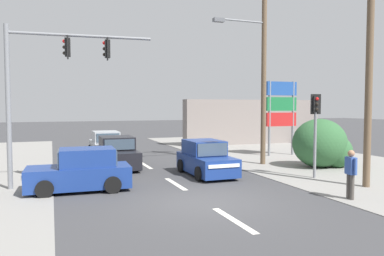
{
  "coord_description": "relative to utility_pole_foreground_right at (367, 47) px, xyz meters",
  "views": [
    {
      "loc": [
        -4.52,
        -10.83,
        3.03
      ],
      "look_at": [
        1.07,
        4.0,
        2.13
      ],
      "focal_mm": 35.0,
      "sensor_mm": 36.0,
      "label": 1
    }
  ],
  "objects": [
    {
      "name": "lane_dash_near",
      "position": [
        -6.4,
        -1.89,
        -5.21
      ],
      "size": [
        0.2,
        2.4,
        0.01
      ],
      "primitive_type": "cube",
      "color": "silver",
      "rests_on": "ground"
    },
    {
      "name": "lane_dash_far",
      "position": [
        -6.4,
        8.11,
        -5.21
      ],
      "size": [
        0.2,
        2.4,
        0.01
      ],
      "primitive_type": "cube",
      "color": "silver",
      "rests_on": "ground"
    },
    {
      "name": "roadside_bush",
      "position": [
        1.71,
        4.33,
        -4.07
      ],
      "size": [
        2.89,
        2.47,
        2.43
      ],
      "color": "#2D5B33",
      "rests_on": "ground"
    },
    {
      "name": "hatchback_oncoming_near",
      "position": [
        -4.52,
        4.52,
        -4.51
      ],
      "size": [
        1.78,
        3.64,
        1.53
      ],
      "color": "navy",
      "rests_on": "ground"
    },
    {
      "name": "hatchback_receding_far",
      "position": [
        -9.94,
        3.22,
        -4.51
      ],
      "size": [
        3.7,
        1.9,
        1.53
      ],
      "color": "navy",
      "rests_on": "ground"
    },
    {
      "name": "kerb_right_verge",
      "position": [
        2.6,
        2.11,
        -5.2
      ],
      "size": [
        10.0,
        44.0,
        0.02
      ],
      "primitive_type": "cube",
      "color": "gray",
      "rests_on": "ground"
    },
    {
      "name": "traffic_signal_mast",
      "position": [
        -11.07,
        4.19,
        -1.07
      ],
      "size": [
        5.28,
        0.61,
        6.0
      ],
      "color": "slate",
      "rests_on": "ground"
    },
    {
      "name": "sedan_oncoming_mid",
      "position": [
        -7.91,
        7.9,
        -4.51
      ],
      "size": [
        1.94,
        4.26,
        1.56
      ],
      "color": "black",
      "rests_on": "ground"
    },
    {
      "name": "shopping_plaza_sign",
      "position": [
        2.4,
        8.95,
        -2.23
      ],
      "size": [
        2.1,
        0.16,
        4.6
      ],
      "color": "slate",
      "rests_on": "ground"
    },
    {
      "name": "shopfront_wall_far",
      "position": [
        4.6,
        16.11,
        -3.41
      ],
      "size": [
        12.0,
        1.0,
        3.6
      ],
      "primitive_type": "cube",
      "color": "gray",
      "rests_on": "ground"
    },
    {
      "name": "pedestrian_at_kerb",
      "position": [
        -1.84,
        -1.27,
        -4.29
      ],
      "size": [
        0.28,
        0.55,
        1.63
      ],
      "color": "#47423D",
      "rests_on": "ground"
    },
    {
      "name": "utility_pole_midground_right",
      "position": [
        -0.66,
        6.26,
        0.26
      ],
      "size": [
        3.78,
        0.3,
        10.21
      ],
      "color": "brown",
      "rests_on": "ground"
    },
    {
      "name": "utility_pole_foreground_right",
      "position": [
        0.0,
        0.0,
        0.0
      ],
      "size": [
        3.78,
        0.31,
        9.7
      ],
      "color": "brown",
      "rests_on": "ground"
    },
    {
      "name": "lane_dash_mid",
      "position": [
        -6.4,
        3.11,
        -5.21
      ],
      "size": [
        0.2,
        2.4,
        0.01
      ],
      "primitive_type": "cube",
      "color": "silver",
      "rests_on": "ground"
    },
    {
      "name": "hatchback_kerbside_parked",
      "position": [
        -7.82,
        12.7,
        -4.51
      ],
      "size": [
        1.78,
        3.64,
        1.53
      ],
      "color": "#A3A8AD",
      "rests_on": "ground"
    },
    {
      "name": "pedestal_signal_right_kerb",
      "position": [
        -0.52,
        2.14,
        -2.8
      ],
      "size": [
        0.44,
        0.31,
        3.56
      ],
      "color": "slate",
      "rests_on": "ground"
    },
    {
      "name": "ground_plane",
      "position": [
        -6.4,
        0.11,
        -5.21
      ],
      "size": [
        140.0,
        140.0,
        0.0
      ],
      "primitive_type": "plane",
      "color": "#3A3A3D"
    }
  ]
}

